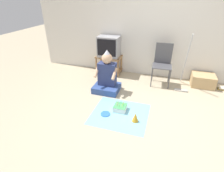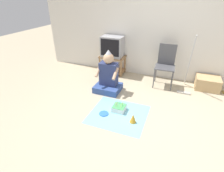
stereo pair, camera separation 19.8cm
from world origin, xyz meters
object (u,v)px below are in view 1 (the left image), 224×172
object	(u,v)px
tv	(109,46)
folding_chair	(163,61)
book_pile	(222,89)
birthday_cake	(120,108)
paper_plate	(105,114)
dust_mop	(184,73)
cardboard_box_stack	(203,80)
party_hat_blue	(135,117)
person_seated	(107,78)

from	to	relation	value
tv	folding_chair	distance (m)	1.39
book_pile	birthday_cake	size ratio (longest dim) A/B	0.81
paper_plate	folding_chair	bearing A→B (deg)	61.90
folding_chair	dust_mop	xyz separation A→B (m)	(0.49, -0.13, -0.17)
tv	cardboard_box_stack	world-z (taller)	tv
folding_chair	party_hat_blue	distance (m)	1.71
tv	person_seated	xyz separation A→B (m)	(0.26, -0.93, -0.42)
cardboard_box_stack	book_pile	size ratio (longest dim) A/B	2.71
dust_mop	cardboard_box_stack	bearing A→B (deg)	30.59
party_hat_blue	paper_plate	world-z (taller)	party_hat_blue
cardboard_box_stack	paper_plate	distance (m)	2.51
tv	person_seated	distance (m)	1.05
paper_plate	party_hat_blue	bearing A→B (deg)	-3.05
person_seated	paper_plate	bearing A→B (deg)	-73.06
tv	cardboard_box_stack	bearing A→B (deg)	-0.95
cardboard_box_stack	person_seated	size ratio (longest dim) A/B	0.54
cardboard_box_stack	party_hat_blue	xyz separation A→B (m)	(-1.26, -1.77, -0.05)
dust_mop	birthday_cake	world-z (taller)	dust_mop
cardboard_box_stack	tv	bearing A→B (deg)	179.05
tv	paper_plate	distance (m)	1.99
folding_chair	birthday_cake	world-z (taller)	folding_chair
party_hat_blue	tv	bearing A→B (deg)	120.73
cardboard_box_stack	person_seated	xyz separation A→B (m)	(-2.07, -0.89, 0.18)
cardboard_box_stack	dust_mop	xyz separation A→B (m)	(-0.47, -0.28, 0.24)
folding_chair	paper_plate	distance (m)	1.88
dust_mop	birthday_cake	distance (m)	1.71
birthday_cake	party_hat_blue	size ratio (longest dim) A/B	1.42
folding_chair	birthday_cake	distance (m)	1.59
cardboard_box_stack	birthday_cake	distance (m)	2.21
birthday_cake	paper_plate	xyz separation A→B (m)	(-0.22, -0.21, -0.05)
birthday_cake	paper_plate	world-z (taller)	birthday_cake
tv	folding_chair	bearing A→B (deg)	-7.78
tv	book_pile	world-z (taller)	tv
tv	paper_plate	size ratio (longest dim) A/B	3.12
dust_mop	birthday_cake	bearing A→B (deg)	-131.75
person_seated	birthday_cake	xyz separation A→B (m)	(0.48, -0.64, -0.26)
paper_plate	tv	bearing A→B (deg)	106.32
dust_mop	book_pile	size ratio (longest dim) A/B	6.78
dust_mop	party_hat_blue	world-z (taller)	dust_mop
book_pile	birthday_cake	distance (m)	2.49
person_seated	paper_plate	distance (m)	0.93
dust_mop	paper_plate	bearing A→B (deg)	-132.56
party_hat_blue	cardboard_box_stack	bearing A→B (deg)	54.55
person_seated	birthday_cake	world-z (taller)	person_seated
folding_chair	party_hat_blue	bearing A→B (deg)	-100.32
folding_chair	book_pile	xyz separation A→B (m)	(1.39, 0.08, -0.52)
cardboard_box_stack	person_seated	distance (m)	2.26
dust_mop	book_pile	world-z (taller)	dust_mop
folding_chair	book_pile	bearing A→B (deg)	3.14
birthday_cake	party_hat_blue	world-z (taller)	birthday_cake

